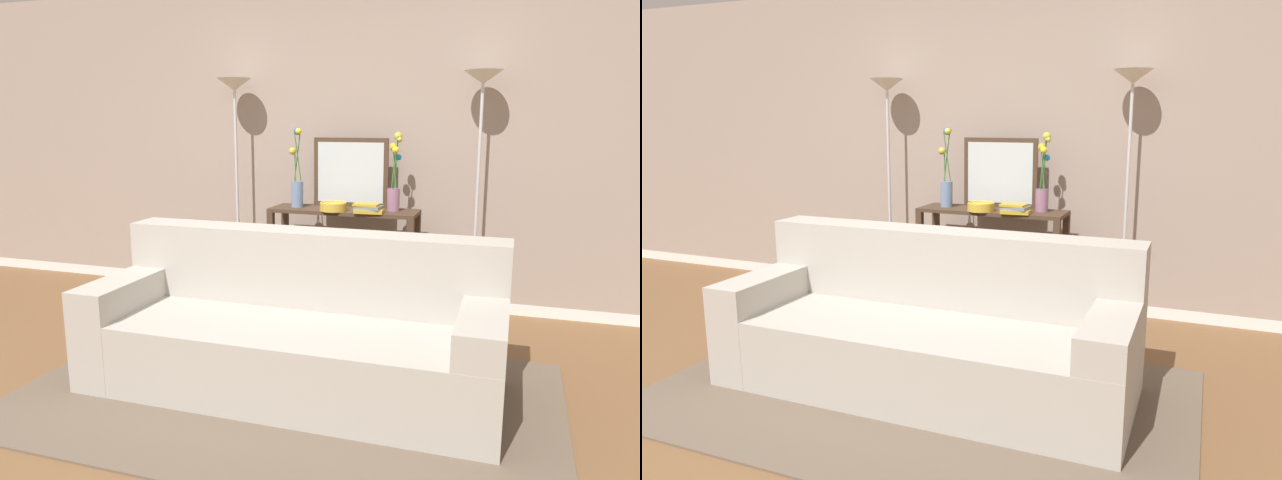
% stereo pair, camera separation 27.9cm
% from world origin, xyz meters
% --- Properties ---
extents(ground_plane, '(16.00, 16.00, 0.02)m').
position_xyz_m(ground_plane, '(0.00, 0.00, -0.01)').
color(ground_plane, brown).
extents(back_wall, '(12.00, 0.15, 2.62)m').
position_xyz_m(back_wall, '(0.00, 2.36, 1.31)').
color(back_wall, white).
rests_on(back_wall, ground).
extents(area_rug, '(2.99, 1.85, 0.01)m').
position_xyz_m(area_rug, '(0.22, 0.38, 0.01)').
color(area_rug, brown).
rests_on(area_rug, ground).
extents(couch, '(2.35, 0.91, 0.88)m').
position_xyz_m(couch, '(0.22, 0.55, 0.31)').
color(couch, '#ADA89E').
rests_on(couch, ground).
extents(console_table, '(1.16, 0.36, 0.84)m').
position_xyz_m(console_table, '(0.11, 1.95, 0.57)').
color(console_table, '#473323').
rests_on(console_table, ground).
extents(floor_lamp_left, '(0.28, 0.28, 1.86)m').
position_xyz_m(floor_lamp_left, '(-0.87, 2.06, 1.46)').
color(floor_lamp_left, silver).
rests_on(floor_lamp_left, ground).
extents(floor_lamp_right, '(0.28, 0.28, 1.88)m').
position_xyz_m(floor_lamp_right, '(1.11, 2.06, 1.48)').
color(floor_lamp_right, silver).
rests_on(floor_lamp_right, ground).
extents(wall_mirror, '(0.61, 0.02, 0.55)m').
position_xyz_m(wall_mirror, '(0.12, 2.09, 1.11)').
color(wall_mirror, '#473323').
rests_on(wall_mirror, console_table).
extents(vase_tall_flowers, '(0.11, 0.11, 0.63)m').
position_xyz_m(vase_tall_flowers, '(-0.28, 1.94, 1.05)').
color(vase_tall_flowers, '#6B84AD').
rests_on(vase_tall_flowers, console_table).
extents(vase_short_flowers, '(0.10, 0.12, 0.60)m').
position_xyz_m(vase_short_flowers, '(0.50, 1.98, 1.07)').
color(vase_short_flowers, gray).
rests_on(vase_short_flowers, console_table).
extents(fruit_bowl, '(0.21, 0.21, 0.07)m').
position_xyz_m(fruit_bowl, '(0.06, 1.84, 0.88)').
color(fruit_bowl, gold).
rests_on(fruit_bowl, console_table).
extents(book_stack, '(0.23, 0.17, 0.07)m').
position_xyz_m(book_stack, '(0.34, 1.83, 0.87)').
color(book_stack, gold).
rests_on(book_stack, console_table).
extents(book_row_under_console, '(0.41, 0.18, 0.13)m').
position_xyz_m(book_row_under_console, '(-0.16, 1.95, 0.06)').
color(book_row_under_console, '#2D2D33').
rests_on(book_row_under_console, ground).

